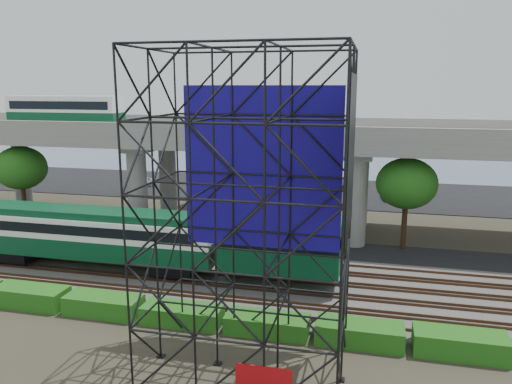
# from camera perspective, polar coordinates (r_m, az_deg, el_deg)

# --- Properties ---
(ground) EXTENTS (140.00, 140.00, 0.00)m
(ground) POSITION_cam_1_polar(r_m,az_deg,el_deg) (34.01, -7.27, -11.25)
(ground) COLOR #474233
(ground) RESTS_ON ground
(ballast_bed) EXTENTS (90.00, 12.00, 0.20)m
(ballast_bed) POSITION_cam_1_polar(r_m,az_deg,el_deg) (35.70, -6.13, -9.89)
(ballast_bed) COLOR slate
(ballast_bed) RESTS_ON ground
(service_road) EXTENTS (90.00, 5.00, 0.08)m
(service_road) POSITION_cam_1_polar(r_m,az_deg,el_deg) (43.33, -2.37, -5.91)
(service_road) COLOR black
(service_road) RESTS_ON ground
(parking_lot) EXTENTS (90.00, 18.00, 0.08)m
(parking_lot) POSITION_cam_1_polar(r_m,az_deg,el_deg) (65.52, 3.22, 0.27)
(parking_lot) COLOR black
(parking_lot) RESTS_ON ground
(harbor_water) EXTENTS (140.00, 40.00, 0.03)m
(harbor_water) POSITION_cam_1_polar(r_m,az_deg,el_deg) (86.92, 5.82, 3.14)
(harbor_water) COLOR #466074
(harbor_water) RESTS_ON ground
(rail_tracks) EXTENTS (90.00, 9.52, 0.16)m
(rail_tracks) POSITION_cam_1_polar(r_m,az_deg,el_deg) (35.63, -6.14, -9.62)
(rail_tracks) COLOR #472D1E
(rail_tracks) RESTS_ON ballast_bed
(commuter_train) EXTENTS (29.30, 3.06, 4.30)m
(commuter_train) POSITION_cam_1_polar(r_m,az_deg,el_deg) (37.33, -15.55, -4.76)
(commuter_train) COLOR black
(commuter_train) RESTS_ON rail_tracks
(overpass) EXTENTS (80.00, 12.00, 12.40)m
(overpass) POSITION_cam_1_polar(r_m,az_deg,el_deg) (47.18, -2.29, 5.74)
(overpass) COLOR #9E9B93
(overpass) RESTS_ON ground
(scaffold_tower) EXTENTS (9.36, 6.36, 15.00)m
(scaffold_tower) POSITION_cam_1_polar(r_m,az_deg,el_deg) (22.65, -1.06, -3.11)
(scaffold_tower) COLOR black
(scaffold_tower) RESTS_ON ground
(hedge_strip) EXTENTS (34.60, 1.80, 1.20)m
(hedge_strip) POSITION_cam_1_polar(r_m,az_deg,el_deg) (29.80, -8.42, -13.60)
(hedge_strip) COLOR #196116
(hedge_strip) RESTS_ON ground
(trees) EXTENTS (40.94, 16.94, 7.69)m
(trees) POSITION_cam_1_polar(r_m,az_deg,el_deg) (48.67, -5.90, 2.74)
(trees) COLOR #382314
(trees) RESTS_ON ground
(suv) EXTENTS (5.23, 3.60, 1.33)m
(suv) POSITION_cam_1_polar(r_m,az_deg,el_deg) (50.03, -19.43, -3.30)
(suv) COLOR black
(suv) RESTS_ON service_road
(parked_cars) EXTENTS (38.32, 9.71, 1.30)m
(parked_cars) POSITION_cam_1_polar(r_m,az_deg,el_deg) (64.89, 3.69, 0.73)
(parked_cars) COLOR silver
(parked_cars) RESTS_ON parking_lot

